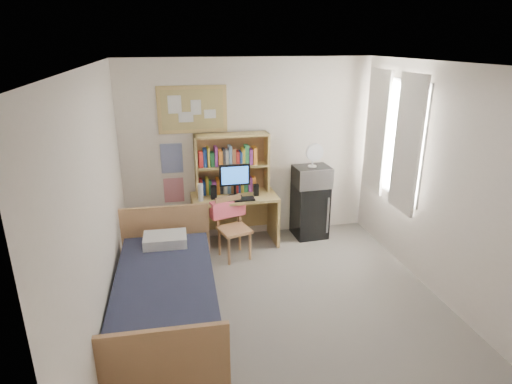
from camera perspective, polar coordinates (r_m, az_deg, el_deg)
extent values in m
cube|color=gray|center=(4.87, 4.05, -15.78)|extent=(3.60, 4.20, 0.02)
cube|color=silver|center=(3.98, 4.98, 16.54)|extent=(3.60, 4.20, 0.02)
cube|color=white|center=(6.20, -0.97, 5.52)|extent=(3.60, 0.04, 2.60)
cube|color=white|center=(2.55, 18.43, -17.79)|extent=(3.60, 0.04, 2.60)
cube|color=white|center=(4.15, -20.19, -2.99)|extent=(0.04, 4.20, 2.60)
cube|color=white|center=(5.05, 24.50, 0.39)|extent=(0.04, 4.20, 2.60)
cube|color=white|center=(5.91, 17.80, 6.86)|extent=(0.10, 1.40, 1.70)
cube|color=white|center=(5.56, 19.52, 5.92)|extent=(0.04, 0.55, 1.70)
cube|color=white|center=(6.24, 15.78, 7.69)|extent=(0.04, 0.55, 1.70)
cube|color=tan|center=(5.97, -8.48, 10.83)|extent=(0.94, 0.03, 0.64)
cube|color=#253997|center=(6.10, -11.17, 4.42)|extent=(0.30, 0.01, 0.42)
cube|color=#BE213E|center=(6.24, -10.89, 0.25)|extent=(0.28, 0.01, 0.36)
cube|color=tan|center=(6.16, -2.84, -3.73)|extent=(1.20, 0.61, 0.74)
cube|color=tan|center=(5.75, -2.91, -4.97)|extent=(0.52, 0.52, 0.84)
cube|color=black|center=(6.46, 7.17, -2.47)|extent=(0.49, 0.49, 0.79)
cube|color=#1C1F32|center=(4.62, -11.87, -14.05)|extent=(1.08, 2.07, 0.56)
cube|color=tan|center=(6.03, -3.22, 3.79)|extent=(1.04, 0.28, 0.85)
cube|color=black|center=(5.89, -2.84, 1.39)|extent=(0.43, 0.04, 0.45)
cube|color=black|center=(5.83, -2.56, -1.03)|extent=(0.49, 0.16, 0.02)
cube|color=black|center=(5.89, -5.68, -0.05)|extent=(0.08, 0.08, 0.19)
cube|color=black|center=(6.00, 0.01, 0.28)|extent=(0.07, 0.07, 0.16)
cylinder|color=silver|center=(5.83, -7.40, -0.04)|extent=(0.07, 0.07, 0.24)
cube|color=#FF6179|center=(5.83, -3.80, -2.19)|extent=(0.50, 0.28, 0.23)
cube|color=#BBBCC0|center=(6.27, 7.44, 2.08)|extent=(0.52, 0.41, 0.29)
cylinder|color=silver|center=(6.18, 7.57, 4.77)|extent=(0.26, 0.26, 0.31)
cube|color=silver|center=(5.11, -12.01, -6.22)|extent=(0.50, 0.36, 0.12)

